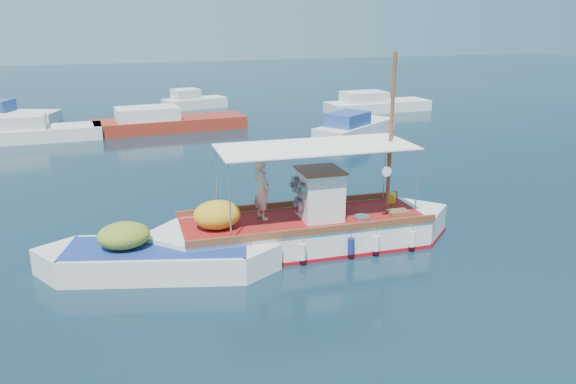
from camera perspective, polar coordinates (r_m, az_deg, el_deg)
name	(u,v)px	position (r m, az deg, el deg)	size (l,w,h in m)	color
ground	(305,239)	(19.13, 1.73, -4.76)	(160.00, 160.00, 0.00)	black
fishing_caique	(302,230)	(18.31, 1.42, -3.89)	(10.47, 3.16, 6.39)	white
dinghy	(155,260)	(17.04, -13.34, -6.78)	(7.05, 3.37, 1.78)	white
bg_boat_nw	(37,132)	(37.49, -24.16, 5.55)	(7.11, 2.58, 1.80)	silver
bg_boat_n	(166,123)	(38.25, -12.30, 6.88)	(10.00, 3.56, 1.80)	maroon
bg_boat_ne	(353,128)	(35.74, 6.66, 6.44)	(6.70, 5.64, 1.80)	silver
bg_boat_e	(375,105)	(45.59, 8.82, 8.72)	(8.52, 3.03, 1.80)	silver
bg_boat_far_w	(3,116)	(44.90, -26.96, 6.91)	(7.47, 4.59, 1.80)	silver
bg_boat_far_n	(193,102)	(47.32, -9.64, 8.99)	(5.38, 3.25, 1.80)	silver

